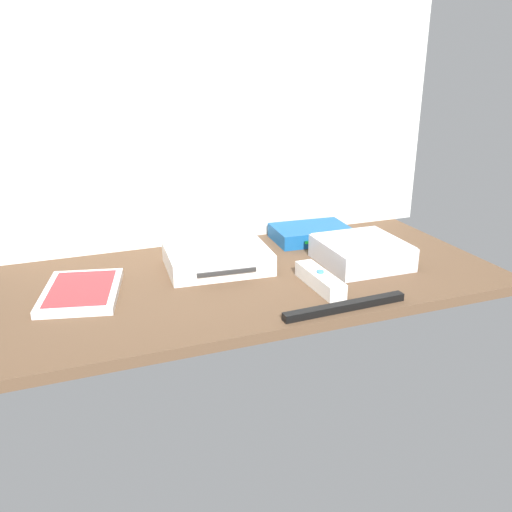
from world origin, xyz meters
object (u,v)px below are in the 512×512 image
(mini_computer, at_px, (361,252))
(remote_classic_pad, at_px, (208,243))
(network_router, at_px, (311,233))
(game_console, at_px, (217,258))
(sensor_bar, at_px, (345,306))
(game_case, at_px, (81,291))
(remote_wand, at_px, (320,280))

(mini_computer, relative_size, remote_classic_pad, 1.08)
(network_router, bearing_deg, game_console, -156.44)
(remote_classic_pad, distance_m, sensor_bar, 0.34)
(game_case, xyz_separation_m, sensor_bar, (0.43, -0.23, -0.00))
(game_console, xyz_separation_m, game_case, (-0.28, -0.04, -0.01))
(mini_computer, relative_size, game_case, 0.80)
(network_router, relative_size, sensor_bar, 0.78)
(remote_classic_pad, bearing_deg, mini_computer, -2.94)
(sensor_bar, bearing_deg, remote_wand, 85.46)
(remote_wand, xyz_separation_m, sensor_bar, (-0.00, -0.11, -0.01))
(remote_classic_pad, height_order, sensor_bar, remote_classic_pad)
(game_case, bearing_deg, network_router, 27.63)
(game_console, relative_size, mini_computer, 1.28)
(game_case, distance_m, network_router, 0.56)
(game_console, relative_size, game_case, 1.02)
(network_router, bearing_deg, game_case, -162.34)
(sensor_bar, bearing_deg, game_console, 116.92)
(sensor_bar, bearing_deg, remote_classic_pad, 117.89)
(remote_wand, xyz_separation_m, remote_classic_pad, (-0.17, 0.18, 0.04))
(network_router, distance_m, remote_wand, 0.29)
(mini_computer, xyz_separation_m, remote_wand, (-0.14, -0.08, -0.01))
(mini_computer, distance_m, game_case, 0.58)
(game_console, height_order, game_case, game_console)
(game_case, bearing_deg, sensor_bar, -15.15)
(remote_classic_pad, relative_size, sensor_bar, 0.67)
(remote_wand, distance_m, remote_classic_pad, 0.25)
(remote_wand, bearing_deg, sensor_bar, -93.18)
(network_router, relative_size, remote_classic_pad, 1.17)
(mini_computer, xyz_separation_m, remote_classic_pad, (-0.31, 0.10, 0.03))
(remote_classic_pad, bearing_deg, remote_wand, -32.06)
(remote_classic_pad, bearing_deg, game_case, -153.09)
(network_router, height_order, sensor_bar, network_router)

